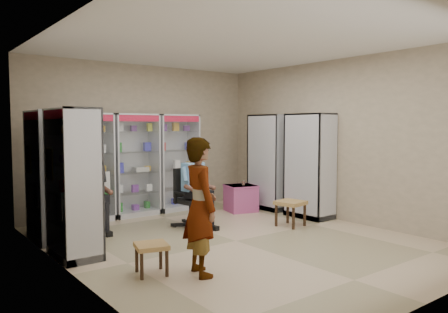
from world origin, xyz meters
TOP-DOWN VIEW (x-y plane):
  - floor at (0.00, 0.00)m, footprint 6.00×6.00m
  - room_shell at (0.00, 0.00)m, footprint 5.02×6.02m
  - cabinet_back_left at (-1.30, 2.73)m, footprint 0.90×0.50m
  - cabinet_back_mid at (-0.35, 2.73)m, footprint 0.90×0.50m
  - cabinet_back_right at (0.60, 2.73)m, footprint 0.90×0.50m
  - cabinet_right_far at (2.23, 1.60)m, footprint 0.90×0.50m
  - cabinet_right_near at (2.23, 0.50)m, footprint 0.90×0.50m
  - cabinet_left_far at (-2.23, 1.80)m, footprint 0.90×0.50m
  - cabinet_left_near at (-2.23, 0.70)m, footprint 0.90×0.50m
  - wooden_chair at (-1.55, 2.00)m, footprint 0.42×0.42m
  - seated_customer at (-1.55, 1.95)m, footprint 0.44×0.60m
  - office_chair at (-0.02, 1.23)m, footprint 0.63×0.63m
  - seated_shopkeeper at (-0.02, 1.18)m, footprint 0.51×0.65m
  - pink_trunk at (1.56, 1.76)m, footprint 0.68×0.67m
  - tea_glass at (1.61, 1.74)m, footprint 0.07×0.07m
  - woven_stool_a at (1.40, 0.19)m, footprint 0.52×0.52m
  - woven_stool_b at (-1.74, -0.56)m, footprint 0.45×0.45m
  - standing_man at (-1.28, -0.92)m, footprint 0.51×0.67m

SIDE VIEW (x-z plane):
  - floor at x=0.00m, z-range 0.00..0.00m
  - woven_stool_b at x=-1.74m, z-range 0.00..0.37m
  - woven_stool_a at x=1.40m, z-range 0.00..0.45m
  - pink_trunk at x=1.56m, z-range 0.00..0.54m
  - wooden_chair at x=-1.55m, z-range 0.00..0.94m
  - office_chair at x=-0.02m, z-range 0.00..1.03m
  - tea_glass at x=1.61m, z-range 0.54..0.64m
  - seated_shopkeeper at x=-0.02m, z-range 0.00..1.31m
  - seated_customer at x=-1.55m, z-range 0.00..1.34m
  - standing_man at x=-1.28m, z-range 0.00..1.63m
  - cabinet_back_left at x=-1.30m, z-range 0.00..2.00m
  - cabinet_back_mid at x=-0.35m, z-range 0.00..2.00m
  - cabinet_back_right at x=0.60m, z-range 0.00..2.00m
  - cabinet_right_far at x=2.23m, z-range 0.00..2.00m
  - cabinet_right_near at x=2.23m, z-range 0.00..2.00m
  - cabinet_left_far at x=-2.23m, z-range 0.00..2.00m
  - cabinet_left_near at x=-2.23m, z-range 0.00..2.00m
  - room_shell at x=0.00m, z-range 0.46..3.47m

